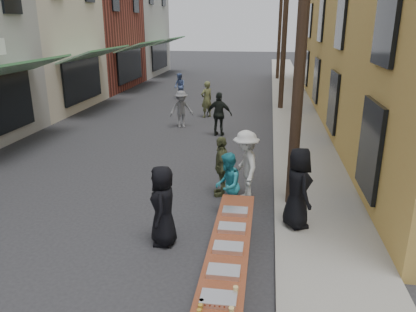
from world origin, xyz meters
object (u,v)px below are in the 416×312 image
(serving_table, at_px, (230,243))
(server, at_px, (298,188))
(guest_front_a, at_px, (163,206))
(guest_front_c, at_px, (227,185))
(utility_pole_mid, at_px, (285,20))
(utility_pole_near, at_px, (303,18))
(utility_pole_far, at_px, (280,21))
(catering_tray_sausage, at_px, (218,299))

(serving_table, height_order, server, server)
(guest_front_a, xyz_separation_m, guest_front_c, (1.18, 1.42, -0.07))
(serving_table, bearing_deg, utility_pole_mid, 85.39)
(utility_pole_near, relative_size, guest_front_c, 5.73)
(utility_pole_near, distance_m, serving_table, 5.14)
(serving_table, relative_size, server, 2.22)
(utility_pole_mid, xyz_separation_m, server, (0.05, -13.24, -3.50))
(guest_front_c, bearing_deg, utility_pole_far, 177.24)
(server, bearing_deg, utility_pole_mid, -19.04)
(serving_table, xyz_separation_m, server, (1.28, 2.01, 0.29))
(guest_front_a, height_order, server, server)
(serving_table, height_order, guest_front_a, guest_front_a)
(guest_front_a, bearing_deg, guest_front_c, 132.14)
(utility_pole_far, relative_size, serving_table, 2.25)
(utility_pole_far, bearing_deg, serving_table, -92.58)
(utility_pole_far, distance_m, server, 25.48)
(utility_pole_near, xyz_separation_m, guest_front_a, (-2.70, -2.23, -3.65))
(server, bearing_deg, guest_front_a, 90.60)
(catering_tray_sausage, bearing_deg, server, 70.74)
(utility_pole_mid, height_order, serving_table, utility_pole_mid)
(catering_tray_sausage, height_order, guest_front_c, guest_front_c)
(utility_pole_near, distance_m, guest_front_a, 5.06)
(guest_front_a, bearing_deg, server, 101.54)
(guest_front_a, bearing_deg, utility_pole_mid, 160.94)
(guest_front_c, bearing_deg, catering_tray_sausage, 4.86)
(guest_front_a, bearing_deg, utility_pole_far, 165.80)
(serving_table, distance_m, server, 2.40)
(serving_table, distance_m, catering_tray_sausage, 1.65)
(guest_front_c, bearing_deg, guest_front_a, -38.78)
(serving_table, xyz_separation_m, guest_front_a, (-1.47, 1.02, 0.14))
(serving_table, bearing_deg, server, 57.55)
(utility_pole_mid, bearing_deg, utility_pole_near, -90.00)
(catering_tray_sausage, bearing_deg, serving_table, 90.00)
(utility_pole_far, xyz_separation_m, catering_tray_sausage, (-1.23, -28.90, -3.71))
(serving_table, bearing_deg, utility_pole_near, 69.29)
(guest_front_c, bearing_deg, utility_pole_mid, 173.97)
(guest_front_c, xyz_separation_m, server, (1.57, -0.43, 0.22))
(utility_pole_far, bearing_deg, guest_front_a, -95.88)
(utility_pole_mid, relative_size, serving_table, 2.25)
(utility_pole_far, bearing_deg, server, -89.89)
(utility_pole_near, relative_size, catering_tray_sausage, 18.00)
(server, bearing_deg, utility_pole_near, -16.95)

